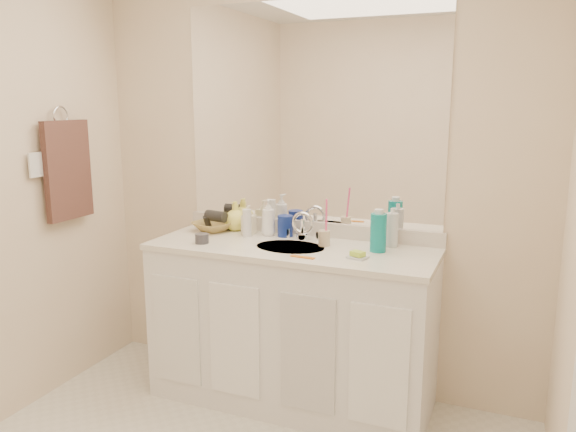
{
  "coord_description": "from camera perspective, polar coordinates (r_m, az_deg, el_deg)",
  "views": [
    {
      "loc": [
        1.09,
        -1.63,
        1.63
      ],
      "look_at": [
        0.0,
        0.97,
        1.05
      ],
      "focal_mm": 35.0,
      "sensor_mm": 36.0,
      "label": 1
    }
  ],
  "objects": [
    {
      "name": "towel_ring",
      "position": [
        3.37,
        -22.1,
        9.42
      ],
      "size": [
        0.01,
        0.11,
        0.11
      ],
      "primitive_type": "torus",
      "rotation": [
        0.0,
        1.57,
        0.0
      ],
      "color": "silver",
      "rests_on": "wall_left"
    },
    {
      "name": "wicker_basket",
      "position": [
        3.32,
        -7.59,
        -1.04
      ],
      "size": [
        0.28,
        0.28,
        0.06
      ],
      "primitive_type": "imported",
      "rotation": [
        0.0,
        0.0,
        -0.32
      ],
      "color": "olive",
      "rests_on": "countertop"
    },
    {
      "name": "faucet",
      "position": [
        3.09,
        1.5,
        -1.36
      ],
      "size": [
        0.02,
        0.02,
        0.11
      ],
      "primitive_type": "cylinder",
      "color": "silver",
      "rests_on": "countertop"
    },
    {
      "name": "orange_comb",
      "position": [
        2.74,
        1.48,
        -4.19
      ],
      "size": [
        0.13,
        0.04,
        0.01
      ],
      "primitive_type": "cube",
      "rotation": [
        0.0,
        0.0,
        -0.08
      ],
      "color": "orange",
      "rests_on": "countertop"
    },
    {
      "name": "green_soap",
      "position": [
        2.74,
        7.09,
        -3.81
      ],
      "size": [
        0.08,
        0.07,
        0.02
      ],
      "primitive_type": "cube",
      "rotation": [
        0.0,
        0.0,
        -0.39
      ],
      "color": "#B2E036",
      "rests_on": "soap_dish"
    },
    {
      "name": "sink_basin",
      "position": [
        2.95,
        0.22,
        -3.36
      ],
      "size": [
        0.37,
        0.37,
        0.02
      ],
      "primitive_type": "cylinder",
      "color": "beige",
      "rests_on": "countertop"
    },
    {
      "name": "soap_bottle_white",
      "position": [
        3.17,
        -2.0,
        -0.14
      ],
      "size": [
        0.1,
        0.1,
        0.21
      ],
      "primitive_type": "imported",
      "rotation": [
        0.0,
        0.0,
        0.36
      ],
      "color": "white",
      "rests_on": "countertop"
    },
    {
      "name": "soap_bottle_cream",
      "position": [
        3.22,
        -4.01,
        -0.38
      ],
      "size": [
        0.08,
        0.09,
        0.16
      ],
      "primitive_type": "imported",
      "rotation": [
        0.0,
        0.0,
        0.16
      ],
      "color": "#F1E8C5",
      "rests_on": "countertop"
    },
    {
      "name": "blue_mug",
      "position": [
        3.16,
        -0.28,
        -1.02
      ],
      "size": [
        0.1,
        0.1,
        0.12
      ],
      "primitive_type": "cylinder",
      "rotation": [
        0.0,
        0.0,
        0.21
      ],
      "color": "navy",
      "rests_on": "countertop"
    },
    {
      "name": "vanity_cabinet",
      "position": [
        3.11,
        0.36,
        -11.18
      ],
      "size": [
        1.5,
        0.55,
        0.85
      ],
      "primitive_type": "cube",
      "color": "white",
      "rests_on": "floor"
    },
    {
      "name": "mouthwash_bottle",
      "position": [
        2.87,
        9.16,
        -1.68
      ],
      "size": [
        0.09,
        0.09,
        0.2
      ],
      "primitive_type": "cylinder",
      "rotation": [
        0.0,
        0.0,
        0.07
      ],
      "color": "#0B8589",
      "rests_on": "countertop"
    },
    {
      "name": "switch_plate",
      "position": [
        3.24,
        -24.26,
        4.76
      ],
      "size": [
        0.01,
        0.08,
        0.13
      ],
      "primitive_type": "cube",
      "color": "white",
      "rests_on": "wall_left"
    },
    {
      "name": "mirror",
      "position": [
        3.12,
        2.29,
        10.33
      ],
      "size": [
        1.48,
        0.01,
        1.2
      ],
      "primitive_type": "cube",
      "color": "white",
      "rests_on": "wall_back"
    },
    {
      "name": "wall_back",
      "position": [
        3.15,
        2.28,
        3.77
      ],
      "size": [
        2.6,
        0.02,
        2.4
      ],
      "primitive_type": "cube",
      "color": "beige",
      "rests_on": "floor"
    },
    {
      "name": "clear_pump_bottle",
      "position": [
        2.98,
        10.5,
        -1.39
      ],
      "size": [
        0.08,
        0.08,
        0.18
      ],
      "primitive_type": "cylinder",
      "rotation": [
        0.0,
        0.0,
        0.32
      ],
      "color": "silver",
      "rests_on": "countertop"
    },
    {
      "name": "countertop",
      "position": [
        2.97,
        0.37,
        -3.32
      ],
      "size": [
        1.52,
        0.57,
        0.03
      ],
      "primitive_type": "cube",
      "color": "white",
      "rests_on": "vanity_cabinet"
    },
    {
      "name": "dark_jar",
      "position": [
        3.05,
        -8.74,
        -2.27
      ],
      "size": [
        0.09,
        0.09,
        0.05
      ],
      "primitive_type": "cylinder",
      "rotation": [
        0.0,
        0.0,
        -0.29
      ],
      "color": "#36353C",
      "rests_on": "countertop"
    },
    {
      "name": "soap_bottle_yellow",
      "position": [
        3.32,
        -5.36,
        0.0
      ],
      "size": [
        0.15,
        0.15,
        0.17
      ],
      "primitive_type": "imported",
      "rotation": [
        0.0,
        0.0,
        -0.11
      ],
      "color": "#FBF561",
      "rests_on": "countertop"
    },
    {
      "name": "tan_cup",
      "position": [
        2.96,
        3.7,
        -2.26
      ],
      "size": [
        0.08,
        0.08,
        0.08
      ],
      "primitive_type": "cylinder",
      "rotation": [
        0.0,
        0.0,
        -0.34
      ],
      "color": "beige",
      "rests_on": "countertop"
    },
    {
      "name": "hair_dryer",
      "position": [
        3.3,
        -7.32,
        -0.02
      ],
      "size": [
        0.14,
        0.09,
        0.06
      ],
      "primitive_type": "cylinder",
      "rotation": [
        0.0,
        1.57,
        -0.18
      ],
      "color": "black",
      "rests_on": "wicker_basket"
    },
    {
      "name": "toothbrush",
      "position": [
        2.93,
        3.91,
        -0.21
      ],
      "size": [
        0.02,
        0.04,
        0.21
      ],
      "primitive_type": "cylinder",
      "rotation": [
        0.14,
        0.0,
        0.35
      ],
      "color": "#FF438A",
      "rests_on": "tan_cup"
    },
    {
      "name": "hand_towel",
      "position": [
        3.37,
        -21.47,
        4.35
      ],
      "size": [
        0.04,
        0.32,
        0.55
      ],
      "primitive_type": "cube",
      "color": "black",
      "rests_on": "towel_ring"
    },
    {
      "name": "soap_dish",
      "position": [
        2.75,
        7.08,
        -4.19
      ],
      "size": [
        0.11,
        0.09,
        0.01
      ],
      "primitive_type": "cube",
      "rotation": [
        0.0,
        0.0,
        -0.24
      ],
      "color": "silver",
      "rests_on": "countertop"
    },
    {
      "name": "backsplash",
      "position": [
        3.19,
        2.14,
        -1.25
      ],
      "size": [
        1.52,
        0.03,
        0.08
      ],
      "primitive_type": "cube",
      "color": "beige",
      "rests_on": "countertop"
    },
    {
      "name": "extra_white_bottle",
      "position": [
        3.15,
        -4.19,
        -0.72
      ],
      "size": [
        0.06,
        0.06,
        0.16
      ],
      "primitive_type": "cylinder",
      "rotation": [
        0.0,
        0.0,
        0.32
      ],
      "color": "silver",
      "rests_on": "countertop"
    }
  ]
}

